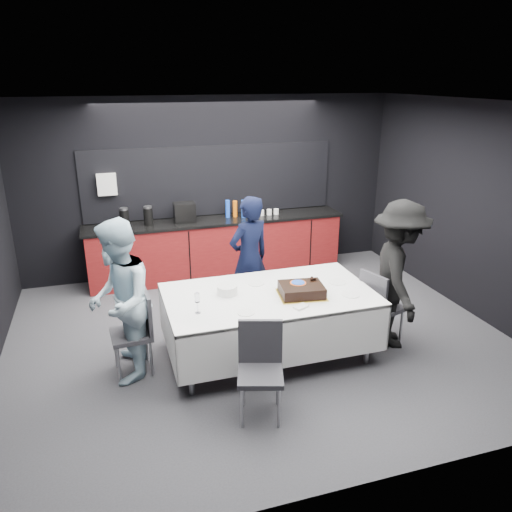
{
  "coord_description": "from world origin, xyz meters",
  "views": [
    {
      "loc": [
        -1.66,
        -5.23,
        3.08
      ],
      "look_at": [
        0.0,
        0.1,
        1.05
      ],
      "focal_mm": 35.0,
      "sensor_mm": 36.0,
      "label": 1
    }
  ],
  "objects_px": {
    "plate_stack": "(227,290)",
    "chair_near": "(260,363)",
    "person_left": "(119,302)",
    "champagne_flute": "(197,299)",
    "person_center": "(249,259)",
    "person_right": "(398,275)",
    "party_table": "(269,304)",
    "chair_left": "(138,327)",
    "cake_assembly": "(302,290)",
    "chair_right": "(378,302)"
  },
  "relations": [
    {
      "from": "cake_assembly",
      "to": "person_right",
      "type": "bearing_deg",
      "value": -0.74
    },
    {
      "from": "party_table",
      "to": "chair_near",
      "type": "distance_m",
      "value": 1.05
    },
    {
      "from": "party_table",
      "to": "champagne_flute",
      "type": "distance_m",
      "value": 0.94
    },
    {
      "from": "cake_assembly",
      "to": "champagne_flute",
      "type": "xyz_separation_m",
      "value": [
        -1.18,
        -0.09,
        0.09
      ]
    },
    {
      "from": "plate_stack",
      "to": "chair_left",
      "type": "height_order",
      "value": "chair_left"
    },
    {
      "from": "chair_near",
      "to": "person_left",
      "type": "height_order",
      "value": "person_left"
    },
    {
      "from": "party_table",
      "to": "chair_left",
      "type": "height_order",
      "value": "chair_left"
    },
    {
      "from": "person_center",
      "to": "person_right",
      "type": "height_order",
      "value": "person_right"
    },
    {
      "from": "chair_right",
      "to": "person_center",
      "type": "xyz_separation_m",
      "value": [
        -1.26,
        1.12,
        0.3
      ]
    },
    {
      "from": "cake_assembly",
      "to": "chair_left",
      "type": "height_order",
      "value": "cake_assembly"
    },
    {
      "from": "person_right",
      "to": "party_table",
      "type": "bearing_deg",
      "value": 103.04
    },
    {
      "from": "chair_left",
      "to": "chair_right",
      "type": "relative_size",
      "value": 1.0
    },
    {
      "from": "party_table",
      "to": "plate_stack",
      "type": "bearing_deg",
      "value": 165.02
    },
    {
      "from": "plate_stack",
      "to": "chair_left",
      "type": "distance_m",
      "value": 1.04
    },
    {
      "from": "champagne_flute",
      "to": "person_center",
      "type": "xyz_separation_m",
      "value": [
        0.93,
        1.25,
        -0.11
      ]
    },
    {
      "from": "champagne_flute",
      "to": "chair_right",
      "type": "distance_m",
      "value": 2.23
    },
    {
      "from": "cake_assembly",
      "to": "chair_left",
      "type": "distance_m",
      "value": 1.82
    },
    {
      "from": "plate_stack",
      "to": "chair_near",
      "type": "relative_size",
      "value": 0.25
    },
    {
      "from": "chair_near",
      "to": "person_left",
      "type": "bearing_deg",
      "value": 139.69
    },
    {
      "from": "chair_right",
      "to": "person_left",
      "type": "relative_size",
      "value": 0.53
    },
    {
      "from": "plate_stack",
      "to": "person_left",
      "type": "relative_size",
      "value": 0.13
    },
    {
      "from": "chair_near",
      "to": "party_table",
      "type": "bearing_deg",
      "value": 66.77
    },
    {
      "from": "champagne_flute",
      "to": "party_table",
      "type": "bearing_deg",
      "value": 16.18
    },
    {
      "from": "person_right",
      "to": "person_left",
      "type": "bearing_deg",
      "value": 105.27
    },
    {
      "from": "chair_right",
      "to": "person_right",
      "type": "xyz_separation_m",
      "value": [
        0.2,
        -0.05,
        0.35
      ]
    },
    {
      "from": "plate_stack",
      "to": "champagne_flute",
      "type": "xyz_separation_m",
      "value": [
        -0.41,
        -0.37,
        0.11
      ]
    },
    {
      "from": "person_center",
      "to": "person_right",
      "type": "distance_m",
      "value": 1.88
    },
    {
      "from": "chair_near",
      "to": "plate_stack",
      "type": "bearing_deg",
      "value": 92.21
    },
    {
      "from": "chair_left",
      "to": "champagne_flute",
      "type": "bearing_deg",
      "value": -31.37
    },
    {
      "from": "person_center",
      "to": "person_left",
      "type": "xyz_separation_m",
      "value": [
        -1.68,
        -0.94,
        0.04
      ]
    },
    {
      "from": "person_left",
      "to": "chair_near",
      "type": "bearing_deg",
      "value": 57.4
    },
    {
      "from": "party_table",
      "to": "chair_near",
      "type": "relative_size",
      "value": 2.51
    },
    {
      "from": "plate_stack",
      "to": "chair_left",
      "type": "relative_size",
      "value": 0.25
    },
    {
      "from": "party_table",
      "to": "chair_right",
      "type": "height_order",
      "value": "chair_right"
    },
    {
      "from": "champagne_flute",
      "to": "person_left",
      "type": "bearing_deg",
      "value": 157.73
    },
    {
      "from": "person_left",
      "to": "person_right",
      "type": "distance_m",
      "value": 3.16
    },
    {
      "from": "cake_assembly",
      "to": "chair_right",
      "type": "bearing_deg",
      "value": 2.0
    },
    {
      "from": "person_left",
      "to": "person_center",
      "type": "bearing_deg",
      "value": 126.89
    },
    {
      "from": "cake_assembly",
      "to": "person_center",
      "type": "bearing_deg",
      "value": 102.51
    },
    {
      "from": "chair_left",
      "to": "person_right",
      "type": "distance_m",
      "value": 3.01
    },
    {
      "from": "party_table",
      "to": "plate_stack",
      "type": "relative_size",
      "value": 10.21
    },
    {
      "from": "champagne_flute",
      "to": "person_right",
      "type": "xyz_separation_m",
      "value": [
        2.39,
        0.08,
        -0.05
      ]
    },
    {
      "from": "chair_near",
      "to": "person_left",
      "type": "relative_size",
      "value": 0.53
    },
    {
      "from": "person_right",
      "to": "chair_right",
      "type": "bearing_deg",
      "value": 95.26
    },
    {
      "from": "champagne_flute",
      "to": "person_center",
      "type": "relative_size",
      "value": 0.13
    },
    {
      "from": "chair_right",
      "to": "chair_near",
      "type": "bearing_deg",
      "value": -154.29
    },
    {
      "from": "cake_assembly",
      "to": "person_left",
      "type": "bearing_deg",
      "value": 173.56
    },
    {
      "from": "champagne_flute",
      "to": "person_center",
      "type": "distance_m",
      "value": 1.56
    },
    {
      "from": "party_table",
      "to": "cake_assembly",
      "type": "relative_size",
      "value": 4.16
    },
    {
      "from": "party_table",
      "to": "chair_right",
      "type": "bearing_deg",
      "value": -5.3
    }
  ]
}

